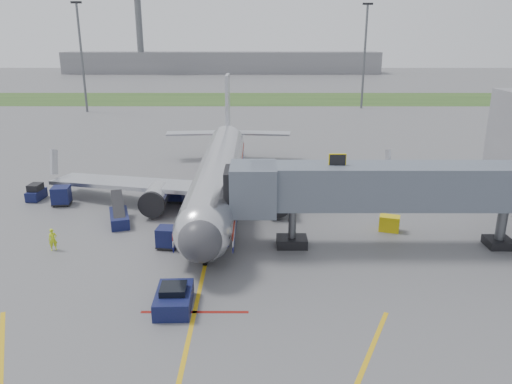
{
  "coord_description": "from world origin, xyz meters",
  "views": [
    {
      "loc": [
        3.46,
        -28.33,
        14.78
      ],
      "look_at": [
        3.39,
        7.94,
        3.2
      ],
      "focal_mm": 35.0,
      "sensor_mm": 36.0,
      "label": 1
    }
  ],
  "objects_px": {
    "belt_loader": "(119,217)",
    "airliner": "(219,173)",
    "baggage_tug": "(36,193)",
    "pushback_tug": "(174,299)",
    "ramp_worker": "(53,240)"
  },
  "relations": [
    {
      "from": "belt_loader",
      "to": "airliner",
      "type": "bearing_deg",
      "value": 36.29
    },
    {
      "from": "baggage_tug",
      "to": "belt_loader",
      "type": "bearing_deg",
      "value": -33.01
    },
    {
      "from": "baggage_tug",
      "to": "airliner",
      "type": "bearing_deg",
      "value": -1.24
    },
    {
      "from": "airliner",
      "to": "baggage_tug",
      "type": "xyz_separation_m",
      "value": [
        -17.04,
        0.37,
        -1.98
      ]
    },
    {
      "from": "belt_loader",
      "to": "baggage_tug",
      "type": "bearing_deg",
      "value": 146.99
    },
    {
      "from": "pushback_tug",
      "to": "baggage_tug",
      "type": "distance_m",
      "value": 24.82
    },
    {
      "from": "baggage_tug",
      "to": "ramp_worker",
      "type": "relative_size",
      "value": 1.39
    },
    {
      "from": "airliner",
      "to": "pushback_tug",
      "type": "distance_m",
      "value": 18.9
    },
    {
      "from": "airliner",
      "to": "baggage_tug",
      "type": "bearing_deg",
      "value": 178.76
    },
    {
      "from": "pushback_tug",
      "to": "baggage_tug",
      "type": "bearing_deg",
      "value": 129.63
    },
    {
      "from": "pushback_tug",
      "to": "baggage_tug",
      "type": "height_order",
      "value": "baggage_tug"
    },
    {
      "from": "airliner",
      "to": "baggage_tug",
      "type": "distance_m",
      "value": 17.16
    },
    {
      "from": "baggage_tug",
      "to": "belt_loader",
      "type": "xyz_separation_m",
      "value": [
        9.31,
        -6.05,
        -0.14
      ]
    },
    {
      "from": "airliner",
      "to": "baggage_tug",
      "type": "relative_size",
      "value": 15.91
    },
    {
      "from": "baggage_tug",
      "to": "ramp_worker",
      "type": "distance_m",
      "value": 12.81
    }
  ]
}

